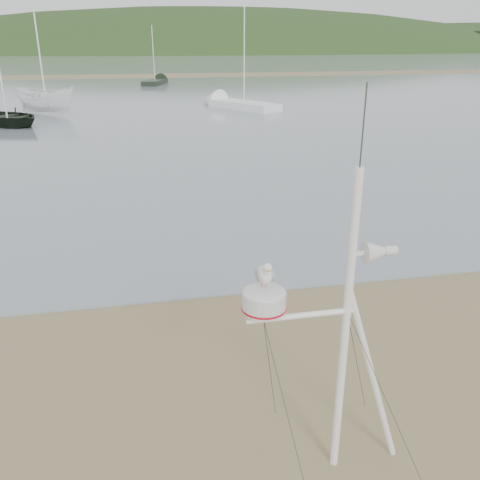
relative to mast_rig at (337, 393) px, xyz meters
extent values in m
cube|color=slate|center=(-3.53, 132.50, -1.04)|extent=(560.00, 256.00, 0.04)
cube|color=olive|center=(-3.53, 70.50, -0.99)|extent=(560.00, 7.00, 0.07)
ellipsoid|color=#1E3515|center=(36.47, 235.50, -23.06)|extent=(400.00, 180.00, 80.00)
cube|color=white|center=(-39.53, 196.50, 2.94)|extent=(8.40, 6.30, 8.00)
cube|color=white|center=(-13.53, 196.50, 2.94)|extent=(8.40, 6.30, 8.00)
cube|color=white|center=(12.47, 196.50, 2.94)|extent=(8.40, 6.30, 8.00)
cube|color=white|center=(38.47, 196.50, 2.94)|extent=(8.40, 6.30, 8.00)
cube|color=white|center=(64.47, 196.50, 2.94)|extent=(8.40, 6.30, 8.00)
cube|color=white|center=(90.47, 196.50, 2.94)|extent=(8.40, 6.30, 8.00)
cube|color=white|center=(116.47, 196.50, 2.94)|extent=(8.40, 6.30, 8.00)
cylinder|color=white|center=(0.05, 0.04, 0.75)|extent=(0.09, 0.09, 3.62)
cylinder|color=white|center=(0.44, 0.04, 0.11)|extent=(0.84, 0.07, 2.38)
cylinder|color=white|center=(-0.44, 0.04, 1.02)|extent=(1.18, 0.06, 0.06)
cylinder|color=#2D382D|center=(0.05, 0.04, 2.92)|extent=(0.01, 0.01, 0.82)
cube|color=white|center=(-0.85, 0.04, 1.09)|extent=(0.14, 0.14, 0.08)
cylinder|color=silver|center=(-0.85, 0.04, 1.23)|extent=(0.45, 0.45, 0.20)
cylinder|color=red|center=(-0.85, 0.04, 1.16)|extent=(0.46, 0.46, 0.02)
ellipsoid|color=silver|center=(-0.85, 0.04, 1.33)|extent=(0.45, 0.45, 0.13)
cone|color=silver|center=(0.31, 0.04, 1.67)|extent=(0.24, 0.24, 0.24)
cylinder|color=silver|center=(0.47, 0.04, 1.67)|extent=(0.13, 0.10, 0.10)
cube|color=white|center=(0.14, 0.04, 1.67)|extent=(0.18, 0.04, 0.04)
cylinder|color=tan|center=(-0.87, 0.04, 1.42)|extent=(0.01, 0.01, 0.06)
cylinder|color=tan|center=(-0.83, 0.04, 1.42)|extent=(0.01, 0.01, 0.06)
ellipsoid|color=white|center=(-0.85, 0.04, 1.53)|extent=(0.15, 0.24, 0.18)
ellipsoid|color=#9C9EA3|center=(-0.92, 0.04, 1.53)|extent=(0.05, 0.20, 0.12)
ellipsoid|color=#9C9EA3|center=(-0.78, 0.04, 1.53)|extent=(0.05, 0.20, 0.12)
cone|color=white|center=(-0.85, 0.17, 1.51)|extent=(0.08, 0.07, 0.08)
ellipsoid|color=white|center=(-0.85, -0.05, 1.60)|extent=(0.07, 0.07, 0.11)
sphere|color=white|center=(-0.85, -0.07, 1.65)|extent=(0.09, 0.09, 0.09)
cone|color=gold|center=(-0.85, -0.11, 1.65)|extent=(0.02, 0.05, 0.02)
imported|color=black|center=(-9.25, 27.83, 1.41)|extent=(3.11, 3.24, 4.87)
imported|color=white|center=(-7.77, 32.88, 1.34)|extent=(2.50, 2.48, 4.74)
cube|color=white|center=(5.90, 32.79, -0.77)|extent=(4.66, 5.99, 0.50)
cone|color=white|center=(3.94, 35.99, -0.77)|extent=(2.67, 2.73, 1.88)
cylinder|color=white|center=(5.90, 32.79, 2.71)|extent=(0.08, 0.08, 6.46)
cube|color=black|center=(0.54, 55.56, -0.77)|extent=(3.22, 5.39, 0.50)
cone|color=black|center=(1.61, 58.66, -0.77)|extent=(2.14, 2.23, 1.64)
cylinder|color=white|center=(0.54, 55.56, 2.30)|extent=(0.08, 0.08, 5.65)
camera|label=1|loc=(-1.99, -4.32, 3.68)|focal=38.00mm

